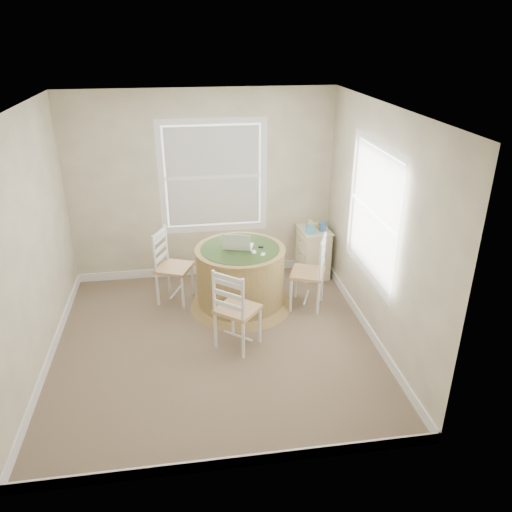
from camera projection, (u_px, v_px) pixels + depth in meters
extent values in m
cube|color=#79654D|center=(216.00, 344.00, 5.70)|extent=(3.60, 3.60, 0.02)
cube|color=white|center=(206.00, 107.00, 4.60)|extent=(3.60, 3.60, 0.02)
cube|color=beige|center=(202.00, 187.00, 6.78)|extent=(3.60, 0.02, 2.60)
cube|color=beige|center=(229.00, 336.00, 3.53)|extent=(3.60, 0.02, 2.60)
cube|color=beige|center=(28.00, 249.00, 4.90)|extent=(0.02, 3.60, 2.60)
cube|color=beige|center=(379.00, 229.00, 5.40)|extent=(0.02, 3.60, 2.60)
cube|color=white|center=(206.00, 270.00, 7.28)|extent=(3.60, 0.02, 0.12)
cube|color=white|center=(232.00, 462.00, 4.06)|extent=(3.60, 0.02, 0.12)
cube|color=white|center=(51.00, 353.00, 5.43)|extent=(0.02, 3.60, 0.12)
cube|color=white|center=(366.00, 326.00, 5.91)|extent=(0.02, 3.60, 0.12)
cylinder|color=#9D7D46|center=(240.00, 275.00, 6.29)|extent=(1.10, 1.10, 0.72)
cone|color=#9D7D46|center=(241.00, 302.00, 6.46)|extent=(1.30, 1.30, 0.08)
cylinder|color=#9D7D46|center=(240.00, 250.00, 6.14)|extent=(1.12, 1.12, 0.03)
cylinder|color=#32481F|center=(240.00, 249.00, 6.14)|extent=(0.98, 0.98, 0.01)
cone|color=#32481F|center=(240.00, 253.00, 6.16)|extent=(1.08, 1.08, 0.10)
cube|color=white|center=(238.00, 247.00, 6.18)|extent=(0.41, 0.33, 0.02)
cube|color=silver|center=(238.00, 246.00, 6.18)|extent=(0.31, 0.21, 0.00)
cube|color=black|center=(236.00, 242.00, 6.00)|extent=(0.35, 0.17, 0.23)
ellipsoid|color=white|center=(254.00, 252.00, 6.02)|extent=(0.09, 0.12, 0.04)
cube|color=#B7BABF|center=(263.00, 255.00, 5.97)|extent=(0.07, 0.10, 0.02)
cube|color=black|center=(261.00, 247.00, 6.16)|extent=(0.07, 0.07, 0.02)
cube|color=beige|center=(313.00, 253.00, 7.14)|extent=(0.40, 0.53, 0.69)
cube|color=beige|center=(314.00, 230.00, 6.99)|extent=(0.44, 0.56, 0.02)
cube|color=beige|center=(301.00, 267.00, 7.19)|extent=(0.04, 0.43, 0.15)
cube|color=beige|center=(302.00, 253.00, 7.10)|extent=(0.04, 0.43, 0.15)
cube|color=beige|center=(302.00, 240.00, 7.02)|extent=(0.04, 0.43, 0.15)
cube|color=#509CB8|center=(311.00, 229.00, 6.85)|extent=(0.13, 0.13, 0.10)
cube|color=#E8DA52|center=(317.00, 226.00, 7.03)|extent=(0.16, 0.11, 0.06)
cube|color=#3668A4|center=(322.00, 227.00, 6.91)|extent=(0.09, 0.09, 0.12)
cylinder|color=beige|center=(311.00, 224.00, 7.06)|extent=(0.07, 0.07, 0.09)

